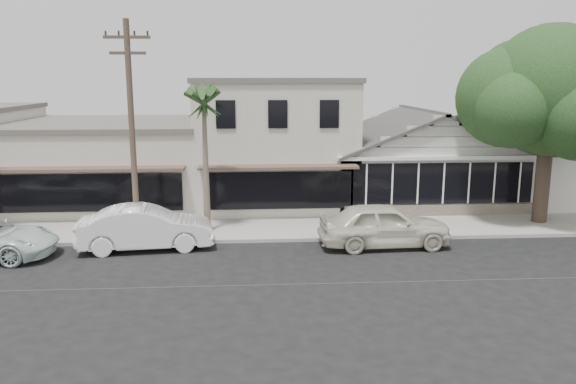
{
  "coord_description": "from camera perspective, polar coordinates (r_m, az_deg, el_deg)",
  "views": [
    {
      "loc": [
        -4.21,
        -17.64,
        6.78
      ],
      "look_at": [
        -2.68,
        6.0,
        1.92
      ],
      "focal_mm": 35.0,
      "sensor_mm": 36.0,
      "label": 1
    }
  ],
  "objects": [
    {
      "name": "ground",
      "position": [
        19.36,
        9.22,
        -9.06
      ],
      "size": [
        140.0,
        140.0,
        0.0
      ],
      "primitive_type": "plane",
      "color": "black",
      "rests_on": "ground"
    },
    {
      "name": "sidewalk_north",
      "position": [
        25.57,
        -12.11,
        -3.87
      ],
      "size": [
        90.0,
        3.5,
        0.15
      ],
      "primitive_type": "cube",
      "color": "#9E9991",
      "rests_on": "ground"
    },
    {
      "name": "corner_shop",
      "position": [
        31.76,
        13.22,
        3.75
      ],
      "size": [
        10.4,
        8.6,
        5.1
      ],
      "color": "silver",
      "rests_on": "ground"
    },
    {
      "name": "side_cottage",
      "position": [
        34.35,
        26.83,
        1.49
      ],
      "size": [
        6.0,
        6.0,
        3.0
      ],
      "primitive_type": "cube",
      "color": "silver",
      "rests_on": "ground"
    },
    {
      "name": "row_building_near",
      "position": [
        31.36,
        -1.47,
        5.12
      ],
      "size": [
        8.0,
        10.0,
        6.5
      ],
      "primitive_type": "cube",
      "color": "beige",
      "rests_on": "ground"
    },
    {
      "name": "row_building_midnear",
      "position": [
        32.44,
        -17.57,
        2.75
      ],
      "size": [
        10.0,
        10.0,
        4.2
      ],
      "primitive_type": "cube",
      "color": "beige",
      "rests_on": "ground"
    },
    {
      "name": "utility_pole",
      "position": [
        23.42,
        -15.58,
        6.29
      ],
      "size": [
        1.8,
        0.24,
        9.0
      ],
      "color": "brown",
      "rests_on": "ground"
    },
    {
      "name": "car_0",
      "position": [
        23.11,
        9.75,
        -3.31
      ],
      "size": [
        5.38,
        2.36,
        1.8
      ],
      "primitive_type": "imported",
      "rotation": [
        0.0,
        0.0,
        1.61
      ],
      "color": "beige",
      "rests_on": "ground"
    },
    {
      "name": "car_1",
      "position": [
        23.17,
        -14.24,
        -3.54
      ],
      "size": [
        5.48,
        2.43,
        1.75
      ],
      "primitive_type": "imported",
      "rotation": [
        0.0,
        0.0,
        1.68
      ],
      "color": "white",
      "rests_on": "ground"
    },
    {
      "name": "shade_tree",
      "position": [
        28.28,
        24.72,
        9.01
      ],
      "size": [
        8.24,
        7.45,
        9.14
      ],
      "rotation": [
        0.0,
        0.0,
        0.28
      ],
      "color": "#4F4030",
      "rests_on": "ground"
    },
    {
      "name": "palm_east",
      "position": [
        24.09,
        -8.55,
        9.06
      ],
      "size": [
        2.34,
        2.34,
        6.74
      ],
      "color": "#726651",
      "rests_on": "ground"
    }
  ]
}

